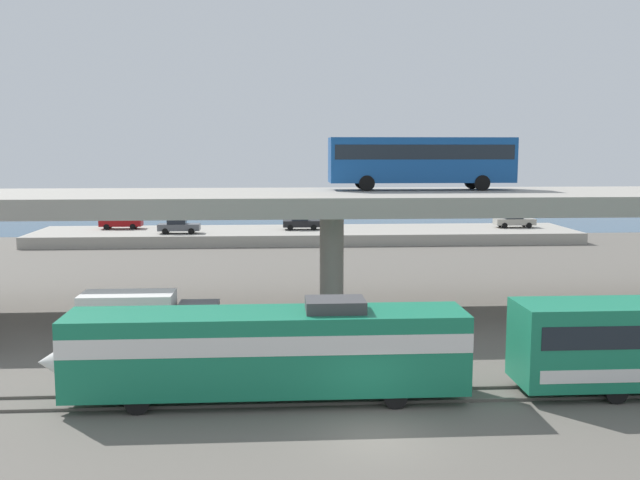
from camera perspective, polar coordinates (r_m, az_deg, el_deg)
The scene contains 13 objects.
ground_plane at distance 26.71m, azimuth 4.45°, elevation -15.25°, with size 260.00×260.00×0.00m, color #605B54.
rail_strip_near at distance 29.68m, azimuth 3.56°, elevation -12.76°, with size 110.00×0.12×0.12m, color #59544C.
rail_strip_far at distance 31.10m, azimuth 3.20°, elevation -11.81°, with size 110.00×0.12×0.12m, color #59544C.
train_locomotive at distance 29.55m, azimuth -5.76°, elevation -8.53°, with size 17.22×3.04×4.18m.
highway_overpass at distance 44.69m, azimuth 0.94°, elevation 2.91°, with size 96.00×10.88×7.52m.
transit_bus_on_overpass at distance 47.50m, azimuth 8.02°, elevation 6.44°, with size 12.00×2.68×3.40m.
service_truck_east at distance 37.42m, azimuth -13.63°, elevation -6.19°, with size 6.80×2.46×3.04m.
pier_parking_lot at distance 80.08m, azimuth -1.06°, elevation 0.40°, with size 59.46×11.01×1.21m, color #9E998E.
parked_car_0 at distance 79.99m, azimuth -1.49°, elevation 1.38°, with size 4.17×1.91×1.50m.
parked_car_1 at distance 85.03m, azimuth 15.14°, elevation 1.48°, with size 4.53×1.89×1.50m.
parked_car_2 at distance 77.82m, azimuth -11.15°, elevation 1.08°, with size 4.38×1.84×1.50m.
parked_car_3 at distance 83.71m, azimuth -15.53°, elevation 1.38°, with size 4.64×1.89×1.50m.
harbor_water at distance 102.99m, azimuth -1.63°, elevation 1.61°, with size 140.00×36.00×0.01m, color #2D5170.
Camera 1 is at (-3.55, -24.41, 10.24)m, focal length 40.34 mm.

